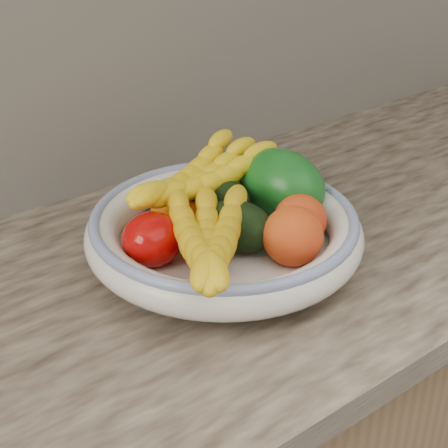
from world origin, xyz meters
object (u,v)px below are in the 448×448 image
(fruit_bowl, at_px, (224,231))
(green_mango, at_px, (281,184))
(banana_bunch_front, at_px, (208,248))
(banana_bunch_back, at_px, (198,184))

(fruit_bowl, distance_m, green_mango, 0.13)
(banana_bunch_front, bearing_deg, fruit_bowl, -13.52)
(banana_bunch_back, bearing_deg, banana_bunch_front, -136.83)
(banana_bunch_front, bearing_deg, green_mango, -30.78)
(green_mango, xyz_separation_m, banana_bunch_front, (-0.20, -0.09, 0.01))
(banana_bunch_back, relative_size, banana_bunch_front, 0.96)
(fruit_bowl, xyz_separation_m, banana_bunch_front, (-0.08, -0.07, 0.03))
(green_mango, xyz_separation_m, banana_bunch_back, (-0.11, 0.06, 0.01))
(banana_bunch_back, height_order, banana_bunch_front, banana_bunch_back)
(green_mango, relative_size, banana_bunch_front, 0.49)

